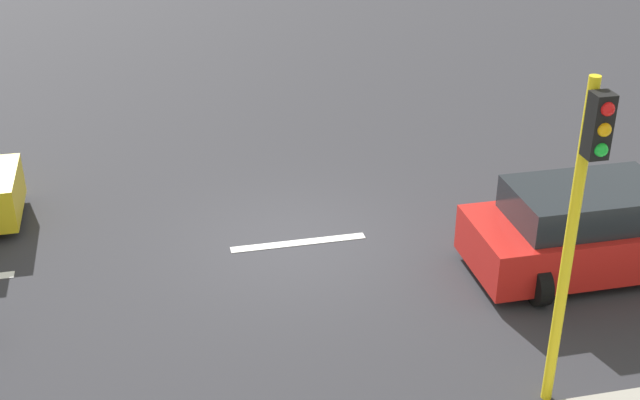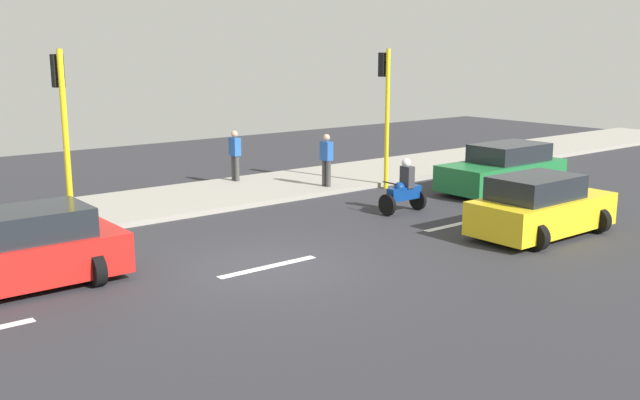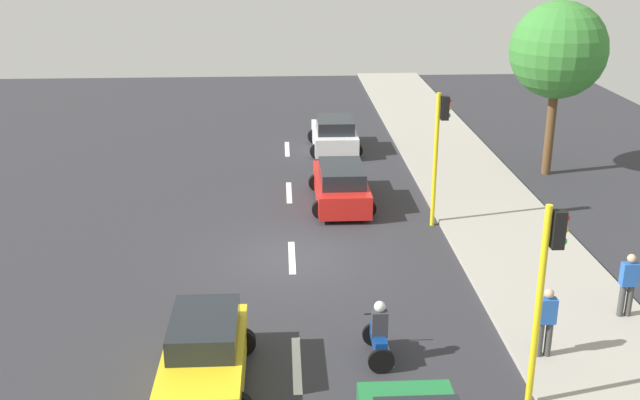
% 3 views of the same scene
% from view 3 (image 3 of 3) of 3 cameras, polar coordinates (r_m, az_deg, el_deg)
% --- Properties ---
extents(ground_plane, '(40.00, 60.00, 0.10)m').
position_cam_3_polar(ground_plane, '(23.07, -2.12, -4.46)').
color(ground_plane, '#2D2D33').
extents(sidewalk, '(4.00, 60.00, 0.15)m').
position_cam_3_polar(sidewalk, '(24.14, 14.77, -3.68)').
color(sidewalk, '#9E998E').
rests_on(sidewalk, ground).
extents(lane_stripe_north, '(0.20, 2.40, 0.01)m').
position_cam_3_polar(lane_stripe_north, '(17.74, -1.76, -12.24)').
color(lane_stripe_north, white).
rests_on(lane_stripe_north, ground).
extents(lane_stripe_mid, '(0.20, 2.40, 0.01)m').
position_cam_3_polar(lane_stripe_mid, '(23.05, -2.12, -4.33)').
color(lane_stripe_mid, white).
rests_on(lane_stripe_mid, ground).
extents(lane_stripe_south, '(0.20, 2.40, 0.01)m').
position_cam_3_polar(lane_stripe_south, '(28.63, -2.34, 0.56)').
color(lane_stripe_south, white).
rests_on(lane_stripe_south, ground).
extents(lane_stripe_far_south, '(0.20, 2.40, 0.01)m').
position_cam_3_polar(lane_stripe_far_south, '(34.36, -2.48, 3.84)').
color(lane_stripe_far_south, white).
rests_on(lane_stripe_far_south, ground).
extents(car_red, '(2.22, 4.44, 1.52)m').
position_cam_3_polar(car_red, '(27.22, 1.59, 1.11)').
color(car_red, red).
rests_on(car_red, ground).
extents(car_white, '(2.30, 3.81, 1.52)m').
position_cam_3_polar(car_white, '(33.95, 1.09, 4.90)').
color(car_white, white).
rests_on(car_white, ground).
extents(car_yellow_cab, '(2.13, 3.90, 1.52)m').
position_cam_3_polar(car_yellow_cab, '(16.88, -8.67, -11.49)').
color(car_yellow_cab, yellow).
rests_on(car_yellow_cab, ground).
extents(motorcycle, '(0.60, 1.30, 1.53)m').
position_cam_3_polar(motorcycle, '(17.65, 4.42, -10.07)').
color(motorcycle, black).
rests_on(motorcycle, ground).
extents(pedestrian_near_signal, '(0.40, 0.24, 1.69)m').
position_cam_3_polar(pedestrian_near_signal, '(18.08, 16.62, -8.64)').
color(pedestrian_near_signal, '#3F3F3F').
rests_on(pedestrian_near_signal, sidewalk).
extents(pedestrian_by_tree, '(0.40, 0.24, 1.69)m').
position_cam_3_polar(pedestrian_by_tree, '(20.53, 22.13, -5.79)').
color(pedestrian_by_tree, '#3F3F3F').
rests_on(pedestrian_by_tree, sidewalk).
extents(traffic_light_corner, '(0.49, 0.24, 4.50)m').
position_cam_3_polar(traffic_light_corner, '(15.50, 16.62, -5.82)').
color(traffic_light_corner, yellow).
rests_on(traffic_light_corner, ground).
extents(traffic_light_midblock, '(0.49, 0.24, 4.50)m').
position_cam_3_polar(traffic_light_midblock, '(24.88, 8.95, 4.42)').
color(traffic_light_midblock, yellow).
rests_on(traffic_light_midblock, ground).
extents(street_tree_south, '(3.74, 3.74, 6.87)m').
position_cam_3_polar(street_tree_south, '(31.11, 17.47, 10.66)').
color(street_tree_south, brown).
rests_on(street_tree_south, ground).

